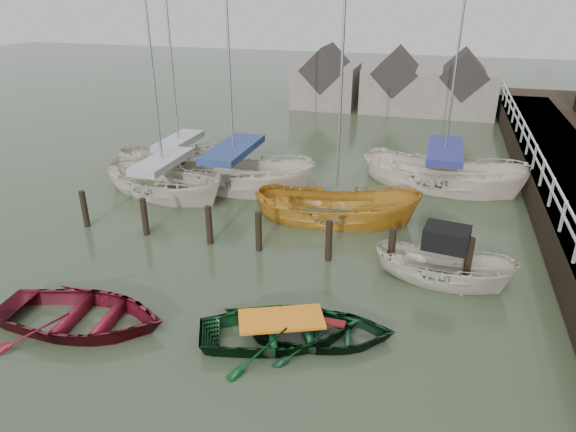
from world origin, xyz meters
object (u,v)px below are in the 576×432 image
(rowboat_dkgreen, at_px, (325,339))
(sailboat_b, at_px, (235,185))
(sailboat_c, at_px, (336,219))
(rowboat_green, at_px, (281,338))
(motorboat, at_px, (441,278))
(sailboat_d, at_px, (440,185))
(rowboat_red, at_px, (83,326))
(sailboat_e, at_px, (181,167))
(sailboat_a, at_px, (165,192))

(rowboat_dkgreen, height_order, sailboat_b, sailboat_b)
(rowboat_dkgreen, relative_size, sailboat_c, 0.37)
(rowboat_green, relative_size, motorboat, 0.93)
(rowboat_green, distance_m, sailboat_d, 12.90)
(sailboat_c, xyz_separation_m, sailboat_d, (3.80, 4.77, 0.05))
(rowboat_red, distance_m, sailboat_d, 16.01)
(sailboat_e, bearing_deg, motorboat, -136.27)
(sailboat_c, distance_m, sailboat_d, 6.10)
(rowboat_green, xyz_separation_m, sailboat_d, (3.66, 12.37, 0.06))
(rowboat_red, distance_m, motorboat, 10.35)
(motorboat, relative_size, sailboat_c, 0.46)
(rowboat_red, bearing_deg, sailboat_a, 10.01)
(sailboat_a, xyz_separation_m, sailboat_c, (7.60, -0.54, -0.05))
(sailboat_a, distance_m, sailboat_d, 12.16)
(motorboat, xyz_separation_m, sailboat_d, (-0.18, 8.30, -0.04))
(rowboat_green, bearing_deg, sailboat_c, -22.39)
(rowboat_green, height_order, motorboat, motorboat)
(sailboat_a, bearing_deg, rowboat_green, -119.91)
(sailboat_b, bearing_deg, rowboat_green, -147.11)
(rowboat_dkgreen, height_order, sailboat_c, sailboat_c)
(sailboat_e, bearing_deg, rowboat_dkgreen, -154.65)
(rowboat_red, relative_size, sailboat_b, 0.39)
(sailboat_a, distance_m, sailboat_b, 3.04)
(motorboat, bearing_deg, sailboat_e, 67.59)
(sailboat_b, bearing_deg, motorboat, -117.41)
(sailboat_a, distance_m, sailboat_e, 3.36)
(sailboat_a, height_order, sailboat_e, sailboat_a)
(sailboat_a, bearing_deg, rowboat_red, -147.88)
(rowboat_red, relative_size, sailboat_c, 0.47)
(rowboat_dkgreen, relative_size, sailboat_a, 0.32)
(rowboat_red, bearing_deg, sailboat_b, -5.65)
(sailboat_c, height_order, sailboat_d, sailboat_d)
(sailboat_b, bearing_deg, sailboat_d, -68.79)
(rowboat_red, height_order, sailboat_e, sailboat_e)
(rowboat_dkgreen, distance_m, sailboat_b, 11.36)
(sailboat_e, bearing_deg, sailboat_c, -129.85)
(sailboat_b, height_order, sailboat_c, sailboat_b)
(sailboat_e, bearing_deg, sailboat_a, 179.81)
(rowboat_green, height_order, sailboat_c, sailboat_c)
(rowboat_red, xyz_separation_m, sailboat_e, (-3.45, 12.34, 0.06))
(sailboat_a, bearing_deg, motorboat, -92.85)
(rowboat_red, height_order, rowboat_green, rowboat_red)
(sailboat_e, bearing_deg, rowboat_red, 179.68)
(sailboat_d, height_order, sailboat_e, sailboat_d)
(motorboat, xyz_separation_m, sailboat_e, (-12.49, 7.31, -0.04))
(sailboat_d, xyz_separation_m, sailboat_e, (-12.31, -0.99, -0.00))
(rowboat_green, distance_m, sailboat_b, 11.08)
(rowboat_green, distance_m, motorboat, 5.59)
(sailboat_c, bearing_deg, sailboat_d, -44.76)
(rowboat_green, relative_size, sailboat_c, 0.43)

